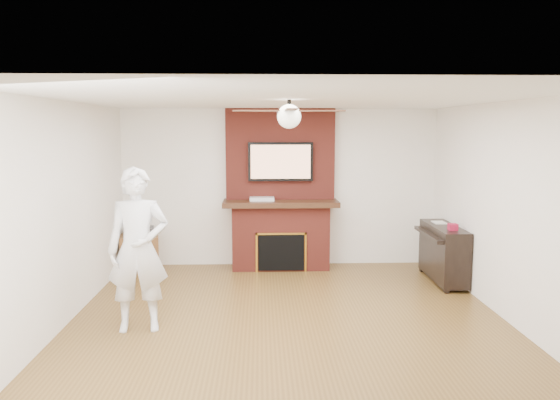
{
  "coord_description": "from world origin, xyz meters",
  "views": [
    {
      "loc": [
        -0.31,
        -5.92,
        2.2
      ],
      "look_at": [
        -0.07,
        0.9,
        1.29
      ],
      "focal_mm": 35.0,
      "sensor_mm": 36.0,
      "label": 1
    }
  ],
  "objects_px": {
    "fireplace": "(280,205)",
    "piano": "(443,252)",
    "side_table": "(140,250)",
    "person": "(138,250)"
  },
  "relations": [
    {
      "from": "side_table",
      "to": "piano",
      "type": "height_order",
      "value": "piano"
    },
    {
      "from": "fireplace",
      "to": "side_table",
      "type": "distance_m",
      "value": 2.31
    },
    {
      "from": "fireplace",
      "to": "piano",
      "type": "distance_m",
      "value": 2.54
    },
    {
      "from": "side_table",
      "to": "piano",
      "type": "distance_m",
      "value": 4.58
    },
    {
      "from": "person",
      "to": "piano",
      "type": "bearing_deg",
      "value": 16.47
    },
    {
      "from": "person",
      "to": "piano",
      "type": "height_order",
      "value": "person"
    },
    {
      "from": "fireplace",
      "to": "piano",
      "type": "bearing_deg",
      "value": -21.52
    },
    {
      "from": "side_table",
      "to": "person",
      "type": "bearing_deg",
      "value": -88.53
    },
    {
      "from": "side_table",
      "to": "piano",
      "type": "relative_size",
      "value": 0.54
    },
    {
      "from": "side_table",
      "to": "piano",
      "type": "bearing_deg",
      "value": -21.38
    }
  ]
}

